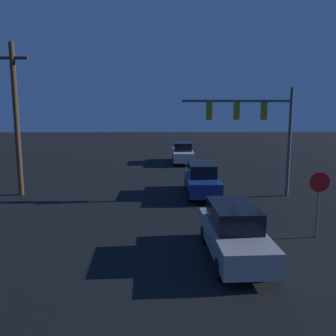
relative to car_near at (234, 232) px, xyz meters
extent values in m
cube|color=#99999E|center=(0.00, -0.06, -0.18)|extent=(1.85, 4.61, 0.74)
cube|color=black|center=(-0.01, 0.16, 0.52)|extent=(1.51, 2.48, 0.66)
cylinder|color=black|center=(0.82, -1.43, -0.55)|extent=(0.21, 0.63, 0.62)
cylinder|color=black|center=(-0.68, -1.50, -0.55)|extent=(0.21, 0.63, 0.62)
cylinder|color=black|center=(0.68, 1.38, -0.55)|extent=(0.21, 0.63, 0.62)
cylinder|color=black|center=(-0.82, 1.30, -0.55)|extent=(0.21, 0.63, 0.62)
cube|color=navy|center=(-0.22, 8.32, -0.18)|extent=(1.65, 4.54, 0.74)
cube|color=black|center=(-0.22, 8.54, 0.52)|extent=(1.40, 2.42, 0.66)
cylinder|color=black|center=(0.54, 6.91, -0.55)|extent=(0.18, 0.62, 0.62)
cylinder|color=black|center=(-0.96, 6.91, -0.55)|extent=(0.18, 0.62, 0.62)
cylinder|color=black|center=(0.53, 9.72, -0.55)|extent=(0.18, 0.62, 0.62)
cylinder|color=black|center=(-0.97, 9.72, -0.55)|extent=(0.18, 0.62, 0.62)
cube|color=beige|center=(-0.74, 19.30, -0.18)|extent=(1.65, 4.54, 0.74)
cube|color=black|center=(-0.74, 19.52, 0.52)|extent=(1.40, 2.42, 0.66)
cylinder|color=black|center=(0.02, 17.90, -0.55)|extent=(0.18, 0.62, 0.62)
cylinder|color=black|center=(-1.48, 17.89, -0.55)|extent=(0.18, 0.62, 0.62)
cylinder|color=black|center=(0.01, 20.71, -0.55)|extent=(0.18, 0.62, 0.62)
cylinder|color=black|center=(-1.49, 20.70, -0.55)|extent=(0.18, 0.62, 0.62)
cylinder|color=#4C4C51|center=(4.33, 8.08, 2.00)|extent=(0.18, 0.18, 5.72)
cube|color=#4C4C51|center=(1.50, 8.08, 4.17)|extent=(5.67, 0.12, 0.12)
cube|color=#A57F14|center=(2.91, 8.08, 3.66)|extent=(0.28, 0.28, 0.90)
cylinder|color=green|center=(2.91, 7.93, 3.86)|extent=(0.20, 0.02, 0.20)
cube|color=#A57F14|center=(1.50, 8.08, 3.66)|extent=(0.28, 0.28, 0.90)
cylinder|color=green|center=(1.50, 7.93, 3.86)|extent=(0.20, 0.02, 0.20)
cube|color=#A57F14|center=(0.08, 8.08, 3.66)|extent=(0.28, 0.28, 0.90)
cylinder|color=green|center=(0.08, 7.93, 3.86)|extent=(0.20, 0.02, 0.20)
cylinder|color=#4C4C51|center=(3.40, 1.79, 0.38)|extent=(0.07, 0.07, 2.47)
cylinder|color=red|center=(3.40, 1.77, 1.25)|extent=(0.73, 0.03, 0.73)
cylinder|color=#4C3823|center=(-10.03, 8.44, 3.14)|extent=(0.28, 0.28, 8.00)
cube|color=#4C3823|center=(-10.03, 8.44, 6.34)|extent=(1.58, 0.14, 0.14)
camera|label=1|loc=(-2.22, -11.44, 4.09)|focal=40.00mm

